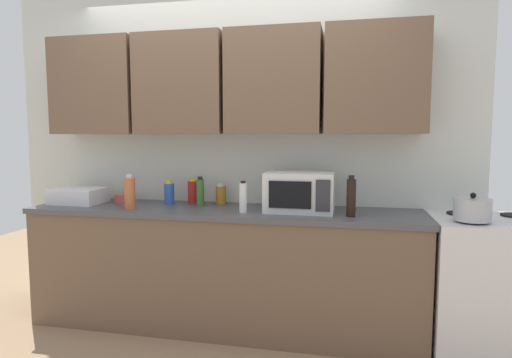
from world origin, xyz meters
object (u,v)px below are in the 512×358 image
Objects in this scene: bottle_green_oil at (200,192)px; stove_range at (491,287)px; bottle_red_sauce at (193,191)px; bottle_amber_vinegar at (221,194)px; bottle_blue_cleaner at (169,193)px; bottle_soy_dark at (351,197)px; microwave at (300,192)px; dish_rack at (79,196)px; bottle_spice_jar at (130,193)px; bowl_ceramic_small at (125,198)px; bottle_white_jar at (243,197)px; kettle at (472,209)px.

stove_range is at bearing -2.79° from bottle_green_oil.
bottle_amber_vinegar is at bearing -1.87° from bottle_red_sauce.
bottle_blue_cleaner is (-2.31, 0.14, 0.54)m from stove_range.
bottle_soy_dark is at bearing -10.11° from bottle_blue_cleaner.
microwave reaches higher than dish_rack.
bottle_blue_cleaner is 0.74× the size of bottle_spice_jar.
bottle_amber_vinegar is 1.03× the size of bowl_ceramic_small.
bottle_blue_cleaner is at bearing 9.75° from dish_rack.
stove_range is 4.82× the size of bottle_blue_cleaner.
stove_range is at bearing 3.28° from bottle_spice_jar.
bottle_green_oil is at bearing 177.21° from stove_range.
bottle_amber_vinegar is at bearing 8.71° from bowl_ceramic_small.
bottle_spice_jar is at bearing -152.13° from bottle_green_oil.
bottle_soy_dark reaches higher than bottle_blue_cleaner.
bottle_red_sauce is at bearing 13.35° from bowl_ceramic_small.
dish_rack is 2.27× the size of bottle_amber_vinegar.
bottle_soy_dark reaches higher than bowl_ceramic_small.
bottle_spice_jar reaches higher than bowl_ceramic_small.
dish_rack is at bearing -169.60° from bottle_amber_vinegar.
bottle_white_jar reaches higher than bottle_blue_cleaner.
bowl_ceramic_small is (-0.36, -0.04, -0.05)m from bottle_blue_cleaner.
bottle_white_jar is (0.39, -0.20, 0.00)m from bottle_green_oil.
bottle_amber_vinegar is 1.06m from bottle_soy_dark.
bottle_blue_cleaner is (-2.14, 0.28, 0.01)m from kettle.
bottle_red_sauce is at bearing 173.80° from stove_range.
dish_rack is 1.92× the size of bottle_red_sauce.
microwave reaches higher than bottle_blue_cleaner.
bottle_spice_jar is at bearing -54.22° from bowl_ceramic_small.
bottle_spice_jar reaches higher than bottle_white_jar.
bottle_red_sauce is at bearing 164.69° from bottle_soy_dark.
kettle is at bearing -9.13° from microwave.
bottle_blue_cleaner is 0.96× the size of bottle_red_sauce.
microwave is 2.15× the size of bottle_white_jar.
bottle_blue_cleaner is (-1.05, 0.11, -0.05)m from microwave.
bottle_soy_dark is 1.78m from bowl_ceramic_small.
bottle_red_sauce is 0.71× the size of bottle_soy_dark.
bottle_soy_dark is (0.36, -0.14, -0.01)m from microwave.
bottle_blue_cleaner is 0.37m from bowl_ceramic_small.
bottle_amber_vinegar is 0.18m from bottle_green_oil.
bottle_spice_jar is 0.32m from bowl_ceramic_small.
bottle_amber_vinegar is at bearing 163.63° from microwave.
bottle_soy_dark reaches higher than bottle_white_jar.
microwave reaches higher than bottle_white_jar.
bottle_soy_dark is at bearing -18.33° from bottle_amber_vinegar.
bottle_spice_jar is at bearing -122.63° from bottle_blue_cleaner.
bottle_blue_cleaner is 0.84× the size of bottle_green_oil.
bottle_spice_jar is (-0.85, -0.04, 0.01)m from bottle_white_jar.
stove_range is at bearing -3.56° from bottle_blue_cleaner.
microwave is 0.91m from bottle_red_sauce.
bottle_white_jar is at bearing -176.32° from stove_range.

